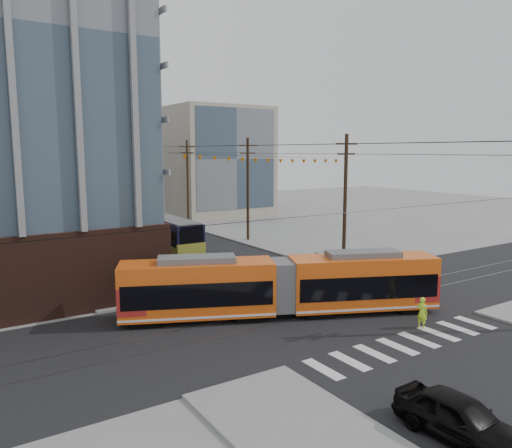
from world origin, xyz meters
The scene contains 12 objects.
ground centered at (0.00, 0.00, 0.00)m, with size 160.00×160.00×0.00m, color slate.
bg_bldg_ne_near centered at (16.00, 48.00, 8.00)m, with size 14.00×14.00×16.00m, color gray.
bg_bldg_ne_far centered at (18.00, 68.00, 7.00)m, with size 16.00×16.00×14.00m, color #8C99A5.
utility_pole_far centered at (8.50, 56.00, 5.50)m, with size 0.30×0.30×11.00m, color black.
streetcar centered at (-2.85, 4.00, 1.79)m, with size 18.60×2.62×3.59m, color #E25412, non-canonical shape.
city_bus centered at (-1.24, 25.57, 1.74)m, with size 2.67×12.30×3.49m, color black, non-canonical shape.
black_sedan centered at (-5.32, -9.68, 0.78)m, with size 1.85×4.61×1.57m, color black.
parked_car_silver centered at (-5.93, 12.05, 0.80)m, with size 1.70×4.86×1.60m, color #A0A0A0.
parked_car_white centered at (-5.61, 18.33, 0.75)m, with size 2.09×5.14×1.49m, color #B5B5B5.
parked_car_grey centered at (-5.53, 22.14, 0.73)m, with size 2.41×5.22×1.45m, color #4C4C4E.
pedestrian centered at (2.40, -1.87, 0.87)m, with size 0.63×0.42×1.74m, color #CBFB2F.
jersey_barrier centered at (8.30, 12.53, 0.39)m, with size 0.87×3.86×0.77m, color gray.
Camera 1 is at (-19.52, -19.05, 9.66)m, focal length 35.00 mm.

